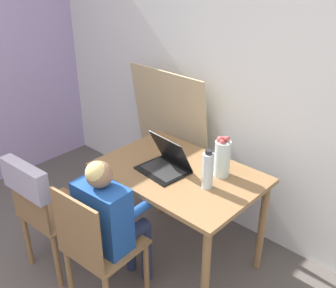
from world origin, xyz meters
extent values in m
cube|color=white|center=(0.00, 2.23, 1.25)|extent=(6.40, 0.05, 2.50)
cube|color=olive|center=(-0.21, 1.57, 0.72)|extent=(1.07, 0.72, 0.03)
cylinder|color=olive|center=(-0.70, 1.26, 0.35)|extent=(0.05, 0.05, 0.71)
cylinder|color=olive|center=(0.27, 1.26, 0.35)|extent=(0.05, 0.05, 0.71)
cylinder|color=olive|center=(-0.70, 1.88, 0.35)|extent=(0.05, 0.05, 0.71)
cylinder|color=olive|center=(0.27, 1.88, 0.35)|extent=(0.05, 0.05, 0.71)
cube|color=olive|center=(-0.29, 0.99, 0.44)|extent=(0.43, 0.43, 0.02)
cube|color=olive|center=(-0.27, 0.80, 0.67)|extent=(0.38, 0.04, 0.43)
cylinder|color=olive|center=(-0.13, 1.17, 0.22)|extent=(0.04, 0.04, 0.43)
cylinder|color=olive|center=(-0.47, 1.15, 0.22)|extent=(0.04, 0.04, 0.43)
cylinder|color=olive|center=(-0.44, 0.81, 0.22)|extent=(0.04, 0.04, 0.43)
cube|color=olive|center=(-0.79, 0.98, 0.44)|extent=(0.42, 0.42, 0.02)
cube|color=olive|center=(-0.78, 0.79, 0.67)|extent=(0.38, 0.04, 0.43)
cylinder|color=olive|center=(-0.63, 1.16, 0.22)|extent=(0.04, 0.04, 0.43)
cylinder|color=olive|center=(-0.97, 1.14, 0.22)|extent=(0.04, 0.04, 0.43)
cylinder|color=olive|center=(-0.61, 0.82, 0.22)|extent=(0.04, 0.04, 0.43)
cylinder|color=olive|center=(-0.95, 0.80, 0.22)|extent=(0.04, 0.04, 0.43)
cube|color=#ADA3B7|center=(-0.78, 0.79, 0.79)|extent=(0.40, 0.10, 0.20)
cube|color=#1E4C9E|center=(-0.29, 0.99, 0.66)|extent=(0.34, 0.20, 0.41)
sphere|color=#936B4C|center=(-0.29, 0.99, 0.94)|extent=(0.15, 0.15, 0.15)
sphere|color=#D8BC72|center=(-0.28, 0.98, 0.96)|extent=(0.13, 0.13, 0.13)
cylinder|color=navy|center=(-0.22, 1.13, 0.47)|extent=(0.11, 0.29, 0.09)
cylinder|color=navy|center=(-0.37, 1.12, 0.47)|extent=(0.11, 0.29, 0.09)
cylinder|color=navy|center=(-0.23, 1.27, 0.23)|extent=(0.07, 0.07, 0.45)
cylinder|color=navy|center=(-0.38, 1.26, 0.23)|extent=(0.07, 0.07, 0.45)
cylinder|color=#1E4C9E|center=(-0.16, 1.21, 0.68)|extent=(0.07, 0.24, 0.06)
cylinder|color=#1E4C9E|center=(-0.44, 1.19, 0.68)|extent=(0.07, 0.24, 0.06)
cube|color=black|center=(-0.29, 1.50, 0.74)|extent=(0.33, 0.28, 0.01)
cube|color=#2D2D2D|center=(-0.29, 1.50, 0.75)|extent=(0.29, 0.20, 0.00)
cube|color=black|center=(-0.28, 1.57, 0.86)|extent=(0.32, 0.15, 0.23)
cube|color=silver|center=(-0.28, 1.57, 0.86)|extent=(0.29, 0.13, 0.20)
cylinder|color=silver|center=(0.02, 1.72, 0.86)|extent=(0.10, 0.10, 0.24)
cylinder|color=#3D7A38|center=(0.04, 1.73, 0.90)|extent=(0.01, 0.01, 0.22)
sphere|color=#CC4C4C|center=(0.04, 1.73, 1.01)|extent=(0.03, 0.03, 0.03)
cylinder|color=#3D7A38|center=(0.01, 1.74, 0.88)|extent=(0.01, 0.01, 0.20)
sphere|color=#CC4C4C|center=(0.01, 1.74, 0.98)|extent=(0.05, 0.05, 0.05)
cylinder|color=#3D7A38|center=(0.00, 1.72, 0.89)|extent=(0.01, 0.01, 0.20)
sphere|color=#CC4C4C|center=(0.00, 1.72, 0.99)|extent=(0.05, 0.05, 0.05)
cylinder|color=#3D7A38|center=(0.03, 1.70, 0.89)|extent=(0.01, 0.01, 0.20)
sphere|color=#CC4C4C|center=(0.03, 1.70, 0.99)|extent=(0.03, 0.03, 0.03)
cylinder|color=silver|center=(0.04, 1.55, 0.85)|extent=(0.07, 0.07, 0.23)
cylinder|color=#262628|center=(0.04, 1.55, 0.98)|extent=(0.04, 0.04, 0.03)
cube|color=tan|center=(-0.74, 2.08, 0.61)|extent=(0.76, 0.19, 1.21)
camera|label=1|loc=(1.24, -0.10, 2.07)|focal=42.00mm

